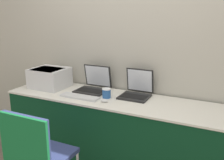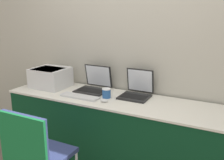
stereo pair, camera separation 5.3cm
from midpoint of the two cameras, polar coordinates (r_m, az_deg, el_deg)
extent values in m
cube|color=#B7B2A3|center=(2.84, 5.74, 7.92)|extent=(8.00, 0.05, 2.60)
cube|color=#0C381E|center=(2.79, 2.53, -11.98)|extent=(2.47, 0.59, 0.76)
cube|color=silver|center=(2.64, 2.63, -4.44)|extent=(2.49, 0.61, 0.02)
cube|color=silver|center=(3.11, -12.72, 0.55)|extent=(0.39, 0.36, 0.22)
cube|color=black|center=(3.06, -13.24, 2.05)|extent=(0.31, 0.27, 0.04)
cube|color=black|center=(2.88, -3.98, -2.36)|extent=(0.33, 0.26, 0.02)
cube|color=black|center=(2.87, -4.11, -2.23)|extent=(0.29, 0.14, 0.00)
cube|color=black|center=(2.98, -2.47, 0.90)|extent=(0.33, 0.06, 0.25)
cube|color=silver|center=(2.97, -2.55, 0.90)|extent=(0.30, 0.05, 0.23)
cube|color=black|center=(2.69, 5.46, -3.70)|extent=(0.29, 0.26, 0.02)
cube|color=black|center=(2.68, 5.36, -3.57)|extent=(0.26, 0.14, 0.00)
cube|color=black|center=(2.79, 6.70, -0.13)|extent=(0.29, 0.05, 0.26)
cube|color=silver|center=(2.78, 6.64, -0.15)|extent=(0.27, 0.04, 0.23)
cube|color=silver|center=(2.70, -6.52, -3.61)|extent=(0.42, 0.12, 0.02)
cylinder|color=#285699|center=(2.67, -0.64, -2.96)|extent=(0.09, 0.09, 0.09)
cylinder|color=white|center=(2.66, -0.64, -1.96)|extent=(0.09, 0.09, 0.01)
ellipsoid|color=silver|center=(2.55, -1.13, -4.50)|extent=(0.07, 0.05, 0.03)
cube|color=navy|center=(2.41, -13.99, -15.41)|extent=(0.44, 0.42, 0.04)
cube|color=navy|center=(2.18, -17.74, -12.24)|extent=(0.44, 0.03, 0.42)
cube|color=#146633|center=(2.18, -18.21, -13.00)|extent=(0.47, 0.02, 0.46)
camera|label=1|loc=(0.03, -89.43, 0.15)|focal=42.00mm
camera|label=2|loc=(0.03, 90.57, -0.15)|focal=42.00mm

